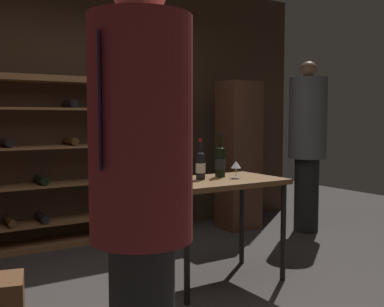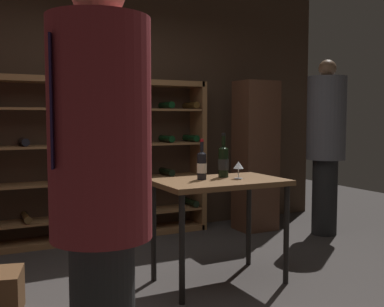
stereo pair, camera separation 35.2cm
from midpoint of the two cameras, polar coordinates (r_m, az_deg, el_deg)
ground_plane at (r=3.41m, az=1.62°, el=-18.14°), size 10.38×10.38×0.00m
back_wall at (r=5.18m, az=-9.99°, el=5.90°), size 5.90×0.10×2.89m
wine_rack at (r=4.96m, az=-10.90°, el=-0.91°), size 2.73×0.32×1.72m
tasting_table at (r=3.66m, az=6.17°, el=-4.78°), size 1.01×0.63×0.82m
person_guest_plum_blouse at (r=1.88m, az=-5.95°, el=-3.27°), size 0.42×0.41×1.91m
person_host_in_suit at (r=5.39m, az=17.98°, el=1.79°), size 0.42×0.42×1.94m
display_cabinet at (r=5.45m, az=9.67°, el=-0.31°), size 0.44×0.36×1.73m
wine_bottle_green_slim at (r=3.62m, az=4.00°, el=-1.43°), size 0.08×0.08×0.32m
wine_bottle_amber_reserve at (r=3.78m, az=6.56°, el=-0.96°), size 0.09×0.09×0.36m
wine_glass_stemmed_right at (r=3.71m, az=8.46°, el=-1.54°), size 0.08×0.08×0.14m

